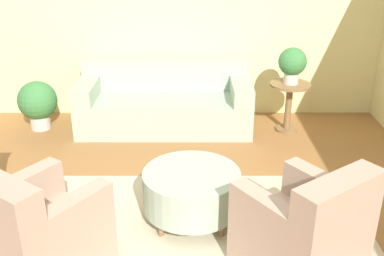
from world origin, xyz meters
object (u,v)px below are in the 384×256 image
armchair_left (38,234)px  ottoman_table (191,190)px  side_table (289,99)px  potted_plant_floor (38,102)px  potted_plant_on_side_table (292,63)px  couch (165,105)px  armchair_right (304,234)px

armchair_left → ottoman_table: armchair_left is taller
armchair_left → side_table: (2.30, 2.63, 0.06)m
potted_plant_floor → side_table: bearing=-1.2°
potted_plant_on_side_table → couch: bearing=175.2°
armchair_right → potted_plant_floor: bearing=135.5°
armchair_right → side_table: armchair_right is taller
ottoman_table → armchair_right: bearing=-41.5°
ottoman_table → armchair_left: bearing=-147.0°
side_table → potted_plant_on_side_table: potted_plant_on_side_table is taller
couch → potted_plant_on_side_table: (1.55, -0.13, 0.58)m
couch → ottoman_table: (0.34, -2.05, -0.00)m
armchair_left → potted_plant_floor: armchair_left is taller
potted_plant_on_side_table → potted_plant_floor: 3.19m
armchair_right → side_table: size_ratio=1.64×
couch → armchair_left: 2.86m
armchair_left → potted_plant_on_side_table: size_ratio=2.30×
couch → armchair_right: (1.14, -2.76, 0.06)m
potted_plant_on_side_table → armchair_right: bearing=-98.8°
couch → potted_plant_floor: 1.60m
armchair_right → ottoman_table: (-0.80, 0.71, -0.07)m
side_table → potted_plant_on_side_table: (-0.00, 0.00, 0.46)m
potted_plant_on_side_table → potted_plant_floor: bearing=178.8°
couch → armchair_right: armchair_right is taller
ottoman_table → side_table: size_ratio=1.34×
potted_plant_on_side_table → potted_plant_floor: (-3.15, 0.07, -0.52)m
ottoman_table → potted_plant_on_side_table: size_ratio=1.89×
couch → ottoman_table: size_ratio=2.57×
armchair_right → side_table: bearing=81.2°
ottoman_table → side_table: side_table is taller
armchair_right → ottoman_table: size_ratio=1.22×
armchair_left → potted_plant_on_side_table: (2.30, 2.63, 0.52)m
potted_plant_floor → ottoman_table: bearing=-45.7°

